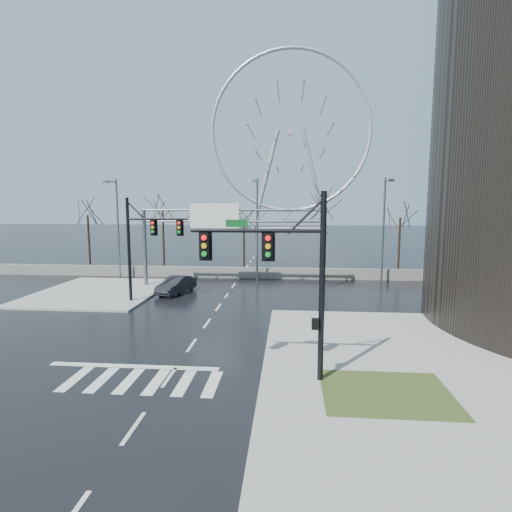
# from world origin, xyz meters

# --- Properties ---
(ground) EXTENTS (260.00, 260.00, 0.00)m
(ground) POSITION_xyz_m (0.00, 0.00, 0.00)
(ground) COLOR black
(ground) RESTS_ON ground
(sidewalk_near) EXTENTS (12.00, 12.00, 0.15)m
(sidewalk_near) POSITION_xyz_m (10.00, -9.00, 0.07)
(sidewalk_near) COLOR gray
(sidewalk_near) RESTS_ON ground
(sidewalk_right_ext) EXTENTS (12.00, 10.00, 0.15)m
(sidewalk_right_ext) POSITION_xyz_m (10.00, 2.00, 0.07)
(sidewalk_right_ext) COLOR gray
(sidewalk_right_ext) RESTS_ON ground
(sidewalk_far) EXTENTS (10.00, 12.00, 0.15)m
(sidewalk_far) POSITION_xyz_m (-11.00, 12.00, 0.07)
(sidewalk_far) COLOR gray
(sidewalk_far) RESTS_ON ground
(grass_strip) EXTENTS (5.00, 4.00, 0.02)m
(grass_strip) POSITION_xyz_m (9.00, -5.00, 0.15)
(grass_strip) COLOR #2D3F1A
(grass_strip) RESTS_ON sidewalk_near
(barrier_wall) EXTENTS (52.00, 0.50, 1.10)m
(barrier_wall) POSITION_xyz_m (0.00, 20.00, 0.55)
(barrier_wall) COLOR slate
(barrier_wall) RESTS_ON ground
(signal_mast_near) EXTENTS (5.52, 0.41, 8.00)m
(signal_mast_near) POSITION_xyz_m (5.14, -4.04, 4.87)
(signal_mast_near) COLOR black
(signal_mast_near) RESTS_ON ground
(signal_mast_far) EXTENTS (4.72, 0.41, 8.00)m
(signal_mast_far) POSITION_xyz_m (-5.87, 8.96, 4.83)
(signal_mast_far) COLOR black
(signal_mast_far) RESTS_ON ground
(sign_gantry) EXTENTS (16.36, 0.40, 7.60)m
(sign_gantry) POSITION_xyz_m (-0.38, 14.96, 5.18)
(sign_gantry) COLOR slate
(sign_gantry) RESTS_ON ground
(streetlight_left) EXTENTS (0.50, 2.55, 10.00)m
(streetlight_left) POSITION_xyz_m (-12.00, 18.16, 5.89)
(streetlight_left) COLOR slate
(streetlight_left) RESTS_ON ground
(streetlight_mid) EXTENTS (0.50, 2.55, 10.00)m
(streetlight_mid) POSITION_xyz_m (2.00, 18.16, 5.89)
(streetlight_mid) COLOR slate
(streetlight_mid) RESTS_ON ground
(streetlight_right) EXTENTS (0.50, 2.55, 10.00)m
(streetlight_right) POSITION_xyz_m (14.00, 18.16, 5.89)
(streetlight_right) COLOR slate
(streetlight_right) RESTS_ON ground
(tree_far_left) EXTENTS (3.50, 3.50, 7.00)m
(tree_far_left) POSITION_xyz_m (-18.00, 24.00, 5.57)
(tree_far_left) COLOR black
(tree_far_left) RESTS_ON ground
(tree_left) EXTENTS (3.75, 3.75, 7.50)m
(tree_left) POSITION_xyz_m (-9.00, 23.50, 5.98)
(tree_left) COLOR black
(tree_left) RESTS_ON ground
(tree_center) EXTENTS (3.25, 3.25, 6.50)m
(tree_center) POSITION_xyz_m (0.00, 24.50, 5.17)
(tree_center) COLOR black
(tree_center) RESTS_ON ground
(tree_right) EXTENTS (3.90, 3.90, 7.80)m
(tree_right) POSITION_xyz_m (9.00, 23.50, 6.22)
(tree_right) COLOR black
(tree_right) RESTS_ON ground
(tree_far_right) EXTENTS (3.40, 3.40, 6.80)m
(tree_far_right) POSITION_xyz_m (17.00, 24.00, 5.41)
(tree_far_right) COLOR black
(tree_far_right) RESTS_ON ground
(ferris_wheel) EXTENTS (45.00, 6.00, 50.91)m
(ferris_wheel) POSITION_xyz_m (5.00, 95.00, 26.13)
(ferris_wheel) COLOR gray
(ferris_wheel) RESTS_ON ground
(car) EXTENTS (2.70, 4.62, 1.44)m
(car) POSITION_xyz_m (-4.39, 12.35, 0.72)
(car) COLOR black
(car) RESTS_ON ground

